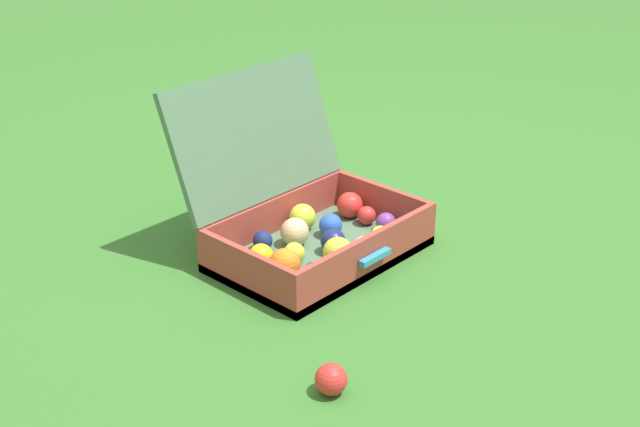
% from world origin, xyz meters
% --- Properties ---
extents(ground_plane, '(16.00, 16.00, 0.00)m').
position_xyz_m(ground_plane, '(0.00, 0.00, 0.00)').
color(ground_plane, '#336B28').
extents(open_suitcase, '(0.56, 0.53, 0.47)m').
position_xyz_m(open_suitcase, '(-0.04, 0.12, 0.10)').
color(open_suitcase, '#4C7051').
rests_on(open_suitcase, ground).
extents(stray_ball_on_grass, '(0.07, 0.07, 0.07)m').
position_xyz_m(stray_ball_on_grass, '(-0.47, -0.37, 0.04)').
color(stray_ball_on_grass, red).
rests_on(stray_ball_on_grass, ground).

